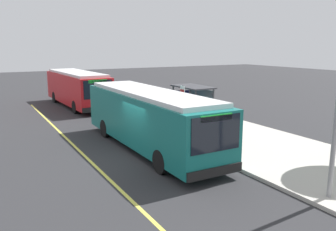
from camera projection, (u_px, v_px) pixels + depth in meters
ground_plane at (140, 157)px, 16.26m from camera, size 120.00×120.00×0.00m
sidewalk_curb at (239, 139)px, 19.13m from camera, size 44.00×6.40×0.15m
lane_stripe_center at (94, 165)px, 15.21m from camera, size 36.00×0.14×0.01m
transit_bus_main at (149, 117)px, 17.28m from camera, size 10.94×2.66×2.95m
transit_bus_second at (77, 87)px, 29.51m from camera, size 10.20×3.00×2.95m
bus_shelter at (193, 97)px, 22.08m from camera, size 2.90×1.60×2.48m
waiting_bench at (194, 118)px, 21.96m from camera, size 1.60×0.48×0.95m
route_sign_post at (183, 103)px, 19.39m from camera, size 0.44×0.08×2.80m
pedestrian_commuter at (182, 113)px, 20.97m from camera, size 0.24×0.40×1.69m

